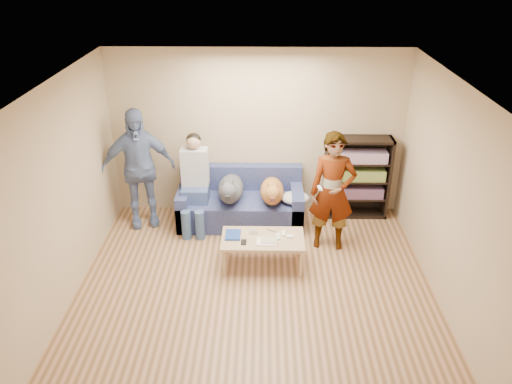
{
  "coord_description": "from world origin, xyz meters",
  "views": [
    {
      "loc": [
        0.1,
        -4.73,
        3.95
      ],
      "look_at": [
        0.0,
        1.2,
        0.95
      ],
      "focal_mm": 35.0,
      "sensor_mm": 36.0,
      "label": 1
    }
  ],
  "objects_px": {
    "notebook_blue": "(233,235)",
    "dog_tan": "(272,192)",
    "person_standing_right": "(332,192)",
    "person_standing_left": "(138,168)",
    "camera_silver": "(254,231)",
    "person_seated": "(195,179)",
    "sofa": "(241,204)",
    "bookshelf": "(357,176)",
    "dog_gray": "(230,189)",
    "coffee_table": "(263,241)"
  },
  "relations": [
    {
      "from": "dog_gray",
      "to": "coffee_table",
      "type": "height_order",
      "value": "dog_gray"
    },
    {
      "from": "notebook_blue",
      "to": "dog_gray",
      "type": "bearing_deg",
      "value": 95.38
    },
    {
      "from": "notebook_blue",
      "to": "sofa",
      "type": "height_order",
      "value": "sofa"
    },
    {
      "from": "dog_gray",
      "to": "camera_silver",
      "type": "bearing_deg",
      "value": -67.77
    },
    {
      "from": "person_standing_right",
      "to": "person_standing_left",
      "type": "distance_m",
      "value": 2.88
    },
    {
      "from": "person_standing_left",
      "to": "bookshelf",
      "type": "bearing_deg",
      "value": -10.14
    },
    {
      "from": "person_standing_left",
      "to": "sofa",
      "type": "relative_size",
      "value": 0.97
    },
    {
      "from": "person_standing_left",
      "to": "dog_gray",
      "type": "distance_m",
      "value": 1.4
    },
    {
      "from": "camera_silver",
      "to": "dog_gray",
      "type": "distance_m",
      "value": 1.0
    },
    {
      "from": "sofa",
      "to": "coffee_table",
      "type": "distance_m",
      "value": 1.25
    },
    {
      "from": "camera_silver",
      "to": "dog_tan",
      "type": "height_order",
      "value": "dog_tan"
    },
    {
      "from": "person_seated",
      "to": "dog_tan",
      "type": "relative_size",
      "value": 1.29
    },
    {
      "from": "sofa",
      "to": "coffee_table",
      "type": "bearing_deg",
      "value": -73.9
    },
    {
      "from": "notebook_blue",
      "to": "camera_silver",
      "type": "relative_size",
      "value": 2.36
    },
    {
      "from": "camera_silver",
      "to": "coffee_table",
      "type": "relative_size",
      "value": 0.1
    },
    {
      "from": "sofa",
      "to": "person_standing_left",
      "type": "bearing_deg",
      "value": -176.35
    },
    {
      "from": "notebook_blue",
      "to": "coffee_table",
      "type": "relative_size",
      "value": 0.24
    },
    {
      "from": "person_standing_left",
      "to": "camera_silver",
      "type": "bearing_deg",
      "value": -45.24
    },
    {
      "from": "sofa",
      "to": "bookshelf",
      "type": "bearing_deg",
      "value": 7.4
    },
    {
      "from": "person_standing_right",
      "to": "dog_gray",
      "type": "bearing_deg",
      "value": 164.96
    },
    {
      "from": "sofa",
      "to": "person_seated",
      "type": "relative_size",
      "value": 1.29
    },
    {
      "from": "sofa",
      "to": "dog_tan",
      "type": "height_order",
      "value": "dog_tan"
    },
    {
      "from": "camera_silver",
      "to": "dog_tan",
      "type": "xyz_separation_m",
      "value": [
        0.25,
        0.87,
        0.16
      ]
    },
    {
      "from": "person_standing_right",
      "to": "camera_silver",
      "type": "distance_m",
      "value": 1.21
    },
    {
      "from": "coffee_table",
      "to": "dog_tan",
      "type": "bearing_deg",
      "value": 82.41
    },
    {
      "from": "person_seated",
      "to": "person_standing_right",
      "type": "bearing_deg",
      "value": -16.22
    },
    {
      "from": "sofa",
      "to": "person_seated",
      "type": "bearing_deg",
      "value": -169.42
    },
    {
      "from": "camera_silver",
      "to": "dog_gray",
      "type": "xyz_separation_m",
      "value": [
        -0.37,
        0.91,
        0.18
      ]
    },
    {
      "from": "dog_tan",
      "to": "bookshelf",
      "type": "distance_m",
      "value": 1.39
    },
    {
      "from": "person_standing_right",
      "to": "sofa",
      "type": "relative_size",
      "value": 0.9
    },
    {
      "from": "notebook_blue",
      "to": "dog_tan",
      "type": "height_order",
      "value": "dog_tan"
    },
    {
      "from": "coffee_table",
      "to": "dog_gray",
      "type": "bearing_deg",
      "value": 115.53
    },
    {
      "from": "notebook_blue",
      "to": "coffee_table",
      "type": "distance_m",
      "value": 0.41
    },
    {
      "from": "notebook_blue",
      "to": "dog_tan",
      "type": "xyz_separation_m",
      "value": [
        0.53,
        0.94,
        0.17
      ]
    },
    {
      "from": "person_standing_right",
      "to": "coffee_table",
      "type": "relative_size",
      "value": 1.56
    },
    {
      "from": "person_standing_right",
      "to": "person_standing_left",
      "type": "relative_size",
      "value": 0.93
    },
    {
      "from": "camera_silver",
      "to": "sofa",
      "type": "height_order",
      "value": "sofa"
    },
    {
      "from": "dog_gray",
      "to": "bookshelf",
      "type": "xyz_separation_m",
      "value": [
        1.95,
        0.4,
        0.06
      ]
    },
    {
      "from": "person_standing_left",
      "to": "dog_gray",
      "type": "xyz_separation_m",
      "value": [
        1.37,
        -0.07,
        -0.3
      ]
    },
    {
      "from": "sofa",
      "to": "bookshelf",
      "type": "relative_size",
      "value": 1.46
    },
    {
      "from": "person_standing_left",
      "to": "sofa",
      "type": "height_order",
      "value": "person_standing_left"
    },
    {
      "from": "person_standing_left",
      "to": "bookshelf",
      "type": "height_order",
      "value": "person_standing_left"
    },
    {
      "from": "sofa",
      "to": "person_standing_right",
      "type": "bearing_deg",
      "value": -28.39
    },
    {
      "from": "person_standing_left",
      "to": "person_seated",
      "type": "bearing_deg",
      "value": -17.89
    },
    {
      "from": "notebook_blue",
      "to": "sofa",
      "type": "xyz_separation_m",
      "value": [
        0.05,
        1.15,
        -0.15
      ]
    },
    {
      "from": "person_standing_right",
      "to": "dog_tan",
      "type": "bearing_deg",
      "value": 153.97
    },
    {
      "from": "sofa",
      "to": "coffee_table",
      "type": "xyz_separation_m",
      "value": [
        0.35,
        -1.2,
        0.09
      ]
    },
    {
      "from": "person_standing_right",
      "to": "dog_tan",
      "type": "relative_size",
      "value": 1.51
    },
    {
      "from": "notebook_blue",
      "to": "bookshelf",
      "type": "height_order",
      "value": "bookshelf"
    },
    {
      "from": "person_standing_left",
      "to": "person_seated",
      "type": "relative_size",
      "value": 1.26
    }
  ]
}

